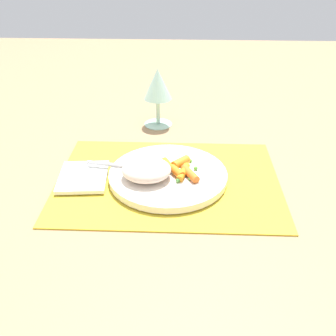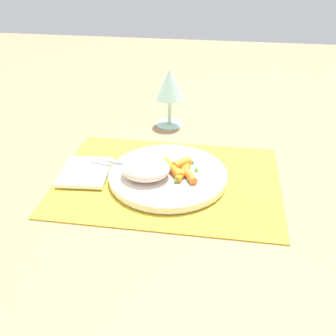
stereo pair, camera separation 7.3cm
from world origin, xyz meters
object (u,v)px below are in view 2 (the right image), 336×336
at_px(plate, 168,175).
at_px(rice_mound, 146,168).
at_px(carrot_portion, 180,170).
at_px(wine_glass, 170,86).
at_px(fork, 148,168).
at_px(napkin, 85,172).

relative_size(plate, rice_mound, 2.47).
height_order(carrot_portion, wine_glass, wine_glass).
distance_m(plate, fork, 0.04).
bearing_deg(plate, wine_glass, 97.79).
height_order(carrot_portion, fork, carrot_portion).
height_order(fork, wine_glass, wine_glass).
relative_size(fork, napkin, 1.88).
xyz_separation_m(carrot_portion, napkin, (-0.19, -0.01, -0.02)).
bearing_deg(wine_glass, fork, -91.10).
bearing_deg(rice_mound, carrot_portion, 19.53).
bearing_deg(carrot_portion, napkin, -177.14).
relative_size(plate, napkin, 2.10).
xyz_separation_m(wine_glass, napkin, (-0.13, -0.28, -0.09)).
bearing_deg(napkin, carrot_portion, 2.86).
xyz_separation_m(plate, carrot_portion, (0.02, 0.00, 0.01)).
bearing_deg(fork, carrot_portion, -4.59).
height_order(plate, wine_glass, wine_glass).
distance_m(plate, wine_glass, 0.28).
relative_size(rice_mound, carrot_portion, 1.09).
bearing_deg(plate, napkin, -177.26).
distance_m(rice_mound, napkin, 0.13).
distance_m(rice_mound, wine_glass, 0.30).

